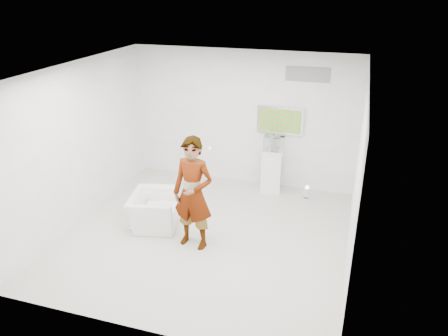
{
  "coord_description": "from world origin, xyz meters",
  "views": [
    {
      "loc": [
        2.35,
        -6.48,
        4.3
      ],
      "look_at": [
        0.16,
        0.6,
        1.11
      ],
      "focal_mm": 35.0,
      "sensor_mm": 36.0,
      "label": 1
    }
  ],
  "objects_px": {
    "person": "(193,194)",
    "floor_uplight": "(307,193)",
    "tv": "(280,120)",
    "pedestal": "(271,170)",
    "armchair": "(154,210)"
  },
  "relations": [
    {
      "from": "tv",
      "to": "pedestal",
      "type": "height_order",
      "value": "tv"
    },
    {
      "from": "tv",
      "to": "pedestal",
      "type": "bearing_deg",
      "value": -111.72
    },
    {
      "from": "person",
      "to": "pedestal",
      "type": "xyz_separation_m",
      "value": [
        0.83,
        2.52,
        -0.51
      ]
    },
    {
      "from": "tv",
      "to": "armchair",
      "type": "distance_m",
      "value": 3.29
    },
    {
      "from": "floor_uplight",
      "to": "armchair",
      "type": "bearing_deg",
      "value": -144.32
    },
    {
      "from": "tv",
      "to": "person",
      "type": "bearing_deg",
      "value": -108.58
    },
    {
      "from": "armchair",
      "to": "person",
      "type": "bearing_deg",
      "value": -124.9
    },
    {
      "from": "tv",
      "to": "armchair",
      "type": "relative_size",
      "value": 1.02
    },
    {
      "from": "tv",
      "to": "floor_uplight",
      "type": "xyz_separation_m",
      "value": [
        0.73,
        -0.5,
        -1.39
      ]
    },
    {
      "from": "person",
      "to": "floor_uplight",
      "type": "bearing_deg",
      "value": 61.39
    },
    {
      "from": "armchair",
      "to": "pedestal",
      "type": "height_order",
      "value": "pedestal"
    },
    {
      "from": "person",
      "to": "floor_uplight",
      "type": "distance_m",
      "value": 2.96
    },
    {
      "from": "person",
      "to": "floor_uplight",
      "type": "height_order",
      "value": "person"
    },
    {
      "from": "person",
      "to": "floor_uplight",
      "type": "xyz_separation_m",
      "value": [
        1.67,
        2.3,
        -0.84
      ]
    },
    {
      "from": "pedestal",
      "to": "floor_uplight",
      "type": "distance_m",
      "value": 0.93
    }
  ]
}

